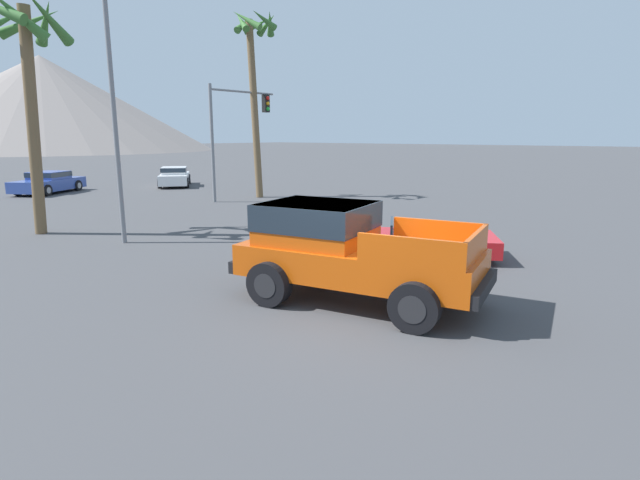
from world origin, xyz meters
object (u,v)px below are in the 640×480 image
object	(u,v)px
traffic_light_main	(237,120)
palm_tree_short	(24,56)
orange_pickup_truck	(343,246)
red_convertible_car	(410,242)
parked_car_white	(175,176)
parked_car_blue	(49,182)
palm_tree_tall	(255,64)
street_lamp_post	(110,65)

from	to	relation	value
traffic_light_main	palm_tree_short	distance (m)	10.71
orange_pickup_truck	red_convertible_car	xyz separation A→B (m)	(4.00, 0.78, -0.67)
parked_car_white	palm_tree_short	xyz separation A→B (m)	(-12.07, -10.43, 5.00)
parked_car_blue	palm_tree_tall	bearing A→B (deg)	179.09
palm_tree_tall	traffic_light_main	bearing A→B (deg)	171.03
parked_car_blue	palm_tree_tall	world-z (taller)	palm_tree_tall
parked_car_white	palm_tree_tall	world-z (taller)	palm_tree_tall
traffic_light_main	orange_pickup_truck	bearing A→B (deg)	-123.90
orange_pickup_truck	street_lamp_post	world-z (taller)	street_lamp_post
palm_tree_tall	palm_tree_short	xyz separation A→B (m)	(-11.49, -1.96, -1.08)
street_lamp_post	parked_car_blue	bearing A→B (deg)	75.16
parked_car_blue	palm_tree_short	world-z (taller)	palm_tree_short
red_convertible_car	palm_tree_short	world-z (taller)	palm_tree_short
red_convertible_car	palm_tree_short	bearing A→B (deg)	83.10
traffic_light_main	street_lamp_post	world-z (taller)	street_lamp_post
parked_car_blue	parked_car_white	bearing A→B (deg)	-138.33
palm_tree_short	orange_pickup_truck	bearing A→B (deg)	-84.73
street_lamp_post	palm_tree_short	bearing A→B (deg)	106.55
red_convertible_car	palm_tree_tall	distance (m)	15.69
traffic_light_main	parked_car_white	bearing A→B (deg)	78.32
orange_pickup_truck	palm_tree_short	xyz separation A→B (m)	(-1.08, 11.68, 4.54)
traffic_light_main	palm_tree_tall	xyz separation A→B (m)	(1.13, -0.18, 2.76)
parked_car_blue	parked_car_white	distance (m)	7.18
parked_car_blue	street_lamp_post	xyz separation A→B (m)	(-4.19, -15.81, 4.56)
orange_pickup_truck	palm_tree_tall	world-z (taller)	palm_tree_tall
parked_car_white	palm_tree_tall	bearing A→B (deg)	-56.35
palm_tree_short	red_convertible_car	bearing A→B (deg)	-65.01
parked_car_blue	traffic_light_main	bearing A→B (deg)	174.74
street_lamp_post	traffic_light_main	bearing A→B (deg)	30.41
traffic_light_main	palm_tree_short	size ratio (longest dim) A/B	0.75
parked_car_white	red_convertible_car	bearing A→B (deg)	-70.57
parked_car_blue	orange_pickup_truck	bearing A→B (deg)	138.44
street_lamp_post	parked_car_white	bearing A→B (deg)	51.21
street_lamp_post	palm_tree_short	size ratio (longest dim) A/B	1.18
palm_tree_tall	palm_tree_short	distance (m)	11.71
parked_car_blue	street_lamp_post	bearing A→B (deg)	133.26
traffic_light_main	street_lamp_post	bearing A→B (deg)	-149.59
red_convertible_car	traffic_light_main	distance (m)	14.50
red_convertible_car	palm_tree_short	xyz separation A→B (m)	(-5.08, 10.90, 5.21)
parked_car_white	palm_tree_tall	size ratio (longest dim) A/B	0.49
red_convertible_car	traffic_light_main	xyz separation A→B (m)	(5.28, 13.04, 3.53)
orange_pickup_truck	palm_tree_tall	bearing A→B (deg)	39.87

